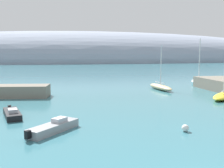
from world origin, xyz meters
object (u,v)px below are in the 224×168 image
sailboat_sand_outer_mooring (160,87)px  sailboat_white_end_of_line (199,80)px  sailboat_yellow_mid_mooring (224,95)px  motorboat_black_foreground (12,114)px  sailboat_teal_near_shore (224,87)px  motorboat_grey_alongside_breakwater (54,127)px  mooring_buoy_white (185,128)px

sailboat_sand_outer_mooring → sailboat_white_end_of_line: (12.92, 8.95, 0.08)m
sailboat_yellow_mid_mooring → sailboat_sand_outer_mooring: size_ratio=1.12×
motorboat_black_foreground → sailboat_white_end_of_line: bearing=110.1°
sailboat_teal_near_shore → motorboat_grey_alongside_breakwater: 37.35m
sailboat_yellow_mid_mooring → motorboat_black_foreground: bearing=-32.1°
sailboat_yellow_mid_mooring → motorboat_black_foreground: size_ratio=1.65×
mooring_buoy_white → motorboat_grey_alongside_breakwater: bearing=169.1°
sailboat_yellow_mid_mooring → mooring_buoy_white: (-13.69, -14.72, -0.20)m
sailboat_white_end_of_line → motorboat_grey_alongside_breakwater: size_ratio=2.02×
sailboat_sand_outer_mooring → motorboat_black_foreground: sailboat_sand_outer_mooring is taller
sailboat_yellow_mid_mooring → motorboat_black_foreground: sailboat_yellow_mid_mooring is taller
motorboat_black_foreground → mooring_buoy_white: bearing=46.4°
mooring_buoy_white → sailboat_sand_outer_mooring: bearing=73.3°
motorboat_grey_alongside_breakwater → mooring_buoy_white: size_ratio=7.76×
sailboat_yellow_mid_mooring → sailboat_white_end_of_line: size_ratio=0.92×
motorboat_grey_alongside_breakwater → sailboat_teal_near_shore: bearing=-14.3°
motorboat_black_foreground → mooring_buoy_white: (16.39, -8.94, -0.04)m
motorboat_grey_alongside_breakwater → mooring_buoy_white: (11.76, -2.27, -0.09)m
sailboat_sand_outer_mooring → motorboat_black_foreground: bearing=-60.4°
sailboat_sand_outer_mooring → mooring_buoy_white: 27.18m
sailboat_white_end_of_line → motorboat_grey_alongside_breakwater: bearing=1.8°
sailboat_teal_near_shore → motorboat_black_foreground: (-35.67, -14.11, -0.17)m
motorboat_black_foreground → mooring_buoy_white: 18.67m
sailboat_yellow_mid_mooring → motorboat_grey_alongside_breakwater: bearing=-16.9°
sailboat_sand_outer_mooring → sailboat_white_end_of_line: size_ratio=0.83×
sailboat_yellow_mid_mooring → mooring_buoy_white: sailboat_yellow_mid_mooring is taller
sailboat_teal_near_shore → motorboat_black_foreground: bearing=-30.1°
sailboat_teal_near_shore → motorboat_black_foreground: sailboat_teal_near_shore is taller
sailboat_yellow_mid_mooring → sailboat_white_end_of_line: 21.45m
sailboat_white_end_of_line → mooring_buoy_white: size_ratio=15.65×
sailboat_white_end_of_line → motorboat_grey_alongside_breakwater: (-32.50, -32.71, -0.21)m
sailboat_yellow_mid_mooring → motorboat_grey_alongside_breakwater: 28.34m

